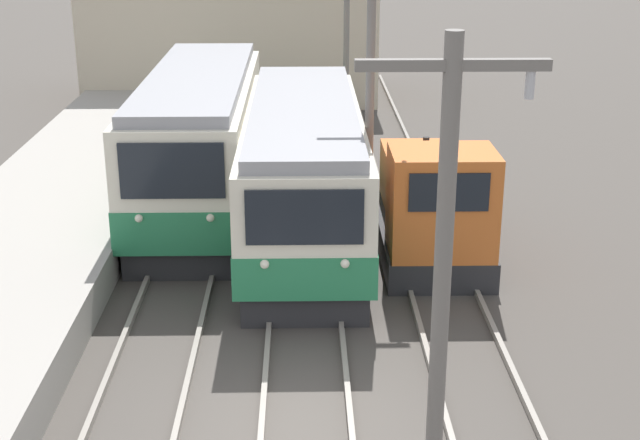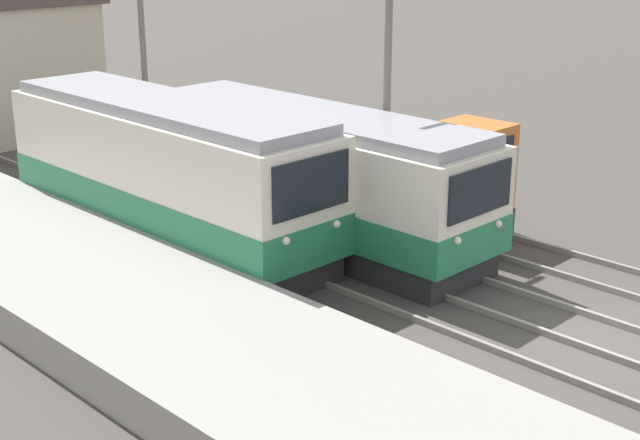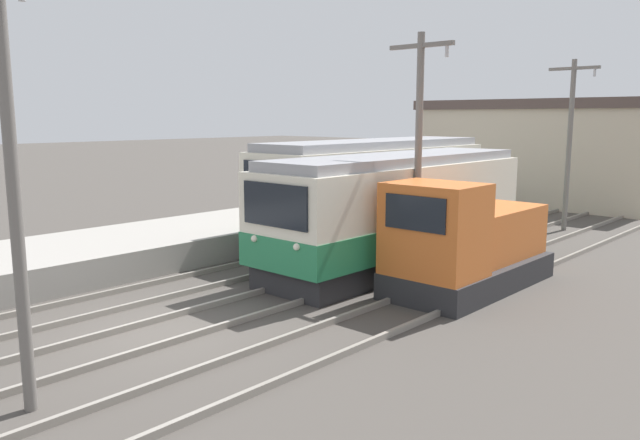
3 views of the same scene
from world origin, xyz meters
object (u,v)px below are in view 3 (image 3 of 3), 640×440
at_px(commuter_train_left, 375,195).
at_px(shunting_locomotive, 465,246).
at_px(catenary_mast_near, 13,176).
at_px(commuter_train_center, 398,214).
at_px(catenary_mast_far, 570,139).
at_px(catenary_mast_mid, 419,149).

relative_size(commuter_train_left, shunting_locomotive, 1.95).
bearing_deg(commuter_train_left, catenary_mast_near, -73.40).
bearing_deg(commuter_train_center, catenary_mast_far, 81.07).
bearing_deg(commuter_train_left, shunting_locomotive, -31.51).
bearing_deg(shunting_locomotive, catenary_mast_near, -97.80).
xyz_separation_m(catenary_mast_near, catenary_mast_mid, (0.00, 10.80, 0.00)).
bearing_deg(catenary_mast_far, catenary_mast_near, -90.00).
bearing_deg(catenary_mast_mid, catenary_mast_near, -90.00).
bearing_deg(catenary_mast_mid, commuter_train_left, 139.66).
height_order(catenary_mast_near, catenary_mast_far, same).
height_order(commuter_train_center, shunting_locomotive, commuter_train_center).
xyz_separation_m(commuter_train_left, catenary_mast_mid, (4.31, -3.66, 1.99)).
xyz_separation_m(commuter_train_center, catenary_mast_mid, (1.51, -1.20, 2.12)).
height_order(catenary_mast_near, catenary_mast_mid, same).
distance_m(catenary_mast_near, catenary_mast_far, 21.59).
height_order(shunting_locomotive, catenary_mast_near, catenary_mast_near).
bearing_deg(commuter_train_left, catenary_mast_mid, -40.34).
height_order(catenary_mast_mid, catenary_mast_far, same).
height_order(commuter_train_left, commuter_train_center, commuter_train_left).
distance_m(commuter_train_center, catenary_mast_far, 9.94).
height_order(shunting_locomotive, catenary_mast_far, catenary_mast_far).
bearing_deg(commuter_train_center, shunting_locomotive, -20.12).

